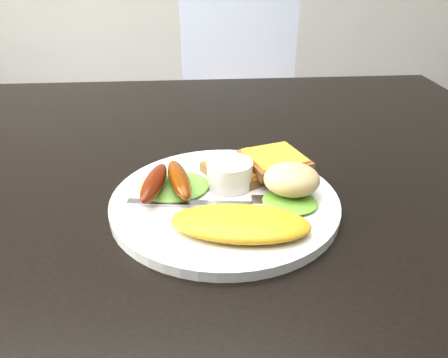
{
  "coord_description": "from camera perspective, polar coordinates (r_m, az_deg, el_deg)",
  "views": [
    {
      "loc": [
        0.04,
        -0.61,
        1.03
      ],
      "look_at": [
        0.08,
        -0.15,
        0.78
      ],
      "focal_mm": 35.0,
      "sensor_mm": 36.0,
      "label": 1
    }
  ],
  "objects": [
    {
      "name": "fork",
      "position": [
        0.51,
        -4.55,
        -3.22
      ],
      "size": [
        0.15,
        0.03,
        0.0
      ],
      "primitive_type": "cube",
      "rotation": [
        0.0,
        0.0,
        -0.13
      ],
      "color": "#ADAFB7",
      "rests_on": "plate"
    },
    {
      "name": "toast_a",
      "position": [
        0.58,
        2.47,
        1.16
      ],
      "size": [
        0.11,
        0.11,
        0.01
      ],
      "primitive_type": "cube",
      "rotation": [
        0.0,
        0.0,
        0.55
      ],
      "color": "olive",
      "rests_on": "plate"
    },
    {
      "name": "plate",
      "position": [
        0.53,
        0.08,
        -2.99
      ],
      "size": [
        0.27,
        0.27,
        0.01
      ],
      "primitive_type": "cylinder",
      "color": "white",
      "rests_on": "dining_table"
    },
    {
      "name": "ramekin",
      "position": [
        0.54,
        0.76,
        0.69
      ],
      "size": [
        0.07,
        0.07,
        0.03
      ],
      "primitive_type": "cylinder",
      "rotation": [
        0.0,
        0.0,
        -0.37
      ],
      "color": "white",
      "rests_on": "plate"
    },
    {
      "name": "lettuce_right",
      "position": [
        0.52,
        8.58,
        -2.95
      ],
      "size": [
        0.08,
        0.08,
        0.01
      ],
      "primitive_type": "ellipsoid",
      "rotation": [
        0.0,
        0.0,
        -0.43
      ],
      "color": "#50862E",
      "rests_on": "plate"
    },
    {
      "name": "sausage_a",
      "position": [
        0.52,
        -9.12,
        -0.46
      ],
      "size": [
        0.04,
        0.09,
        0.02
      ],
      "primitive_type": "ellipsoid",
      "rotation": [
        0.0,
        0.0,
        -0.2
      ],
      "color": "#611A0C",
      "rests_on": "lettuce_left"
    },
    {
      "name": "lettuce_left",
      "position": [
        0.55,
        -6.54,
        -0.92
      ],
      "size": [
        0.1,
        0.09,
        0.01
      ],
      "primitive_type": "ellipsoid",
      "rotation": [
        0.0,
        0.0,
        0.18
      ],
      "color": "#67A23B",
      "rests_on": "plate"
    },
    {
      "name": "potato_salad",
      "position": [
        0.52,
        8.82,
        -0.03
      ],
      "size": [
        0.08,
        0.07,
        0.04
      ],
      "primitive_type": "ellipsoid",
      "rotation": [
        0.0,
        0.0,
        -0.14
      ],
      "color": "beige",
      "rests_on": "lettuce_right"
    },
    {
      "name": "omelette",
      "position": [
        0.46,
        2.14,
        -5.78
      ],
      "size": [
        0.16,
        0.1,
        0.02
      ],
      "primitive_type": "ellipsoid",
      "rotation": [
        0.0,
        0.0,
        -0.17
      ],
      "color": "orange",
      "rests_on": "plate"
    },
    {
      "name": "dining_table",
      "position": [
        0.68,
        -7.37,
        1.95
      ],
      "size": [
        1.2,
        0.8,
        0.04
      ],
      "primitive_type": "cube",
      "color": "black",
      "rests_on": "ground"
    },
    {
      "name": "toast_b",
      "position": [
        0.57,
        6.62,
        2.33
      ],
      "size": [
        0.09,
        0.09,
        0.01
      ],
      "primitive_type": "cube",
      "rotation": [
        0.0,
        0.0,
        0.31
      ],
      "color": "brown",
      "rests_on": "toast_a"
    },
    {
      "name": "dining_chair",
      "position": [
        1.58,
        2.53,
        6.89
      ],
      "size": [
        0.47,
        0.47,
        0.05
      ],
      "primitive_type": "cube",
      "rotation": [
        0.0,
        0.0,
        -0.11
      ],
      "color": "tan",
      "rests_on": "ground"
    },
    {
      "name": "sausage_b",
      "position": [
        0.53,
        -5.89,
        -0.04
      ],
      "size": [
        0.04,
        0.1,
        0.02
      ],
      "primitive_type": "ellipsoid",
      "rotation": [
        0.0,
        0.0,
        0.2
      ],
      "color": "#703007",
      "rests_on": "lettuce_left"
    },
    {
      "name": "person",
      "position": [
        1.19,
        -3.91,
        15.07
      ],
      "size": [
        0.63,
        0.52,
        1.52
      ],
      "primitive_type": "imported",
      "rotation": [
        0.0,
        0.0,
        2.82
      ],
      "color": "navy",
      "rests_on": "ground"
    }
  ]
}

